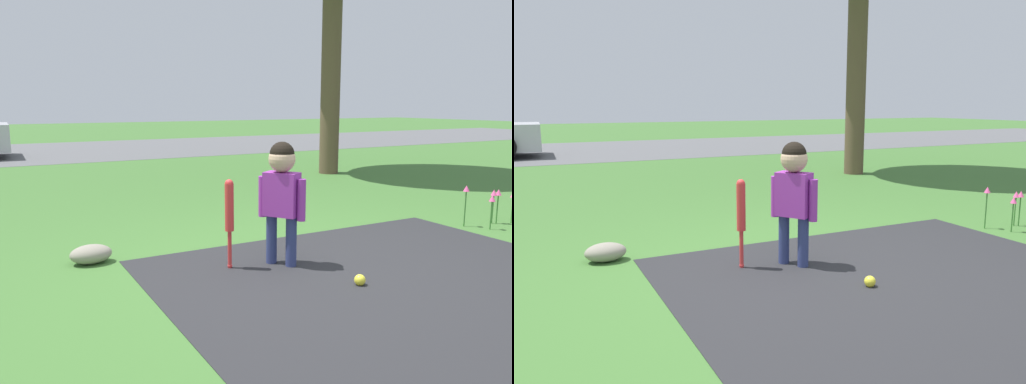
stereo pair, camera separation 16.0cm
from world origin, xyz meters
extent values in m
plane|color=#3D6B2D|center=(0.00, 0.00, 0.00)|extent=(60.00, 60.00, 0.00)
cube|color=#59595B|center=(0.00, 10.92, 0.00)|extent=(40.00, 6.00, 0.01)
cylinder|color=navy|center=(-0.14, 0.41, 0.19)|extent=(0.08, 0.08, 0.38)
cylinder|color=navy|center=(-0.05, 0.27, 0.19)|extent=(0.08, 0.08, 0.38)
cube|color=purple|center=(-0.10, 0.34, 0.55)|extent=(0.26, 0.29, 0.33)
cylinder|color=purple|center=(-0.19, 0.47, 0.52)|extent=(0.06, 0.06, 0.31)
cylinder|color=purple|center=(-0.01, 0.20, 0.52)|extent=(0.06, 0.06, 0.31)
sphere|color=#D8AD8C|center=(-0.10, 0.34, 0.81)|extent=(0.20, 0.20, 0.20)
sphere|color=black|center=(-0.10, 0.34, 0.85)|extent=(0.19, 0.19, 0.19)
sphere|color=red|center=(-0.48, 0.45, 0.02)|extent=(0.04, 0.04, 0.04)
cylinder|color=red|center=(-0.48, 0.45, 0.14)|extent=(0.03, 0.03, 0.29)
cylinder|color=red|center=(-0.48, 0.45, 0.47)|extent=(0.07, 0.07, 0.35)
sphere|color=red|center=(-0.48, 0.45, 0.64)|extent=(0.06, 0.06, 0.06)
sphere|color=yellow|center=(0.14, -0.30, 0.04)|extent=(0.08, 0.08, 0.08)
cylinder|color=brown|center=(3.30, 4.29, 1.94)|extent=(0.33, 0.33, 3.88)
cylinder|color=#38702D|center=(2.14, 0.49, 0.18)|extent=(0.01, 0.01, 0.36)
cone|color=#E54C8C|center=(2.14, 0.49, 0.39)|extent=(0.06, 0.06, 0.06)
cylinder|color=#38702D|center=(2.53, 0.41, 0.15)|extent=(0.01, 0.01, 0.30)
cone|color=#E54C8C|center=(2.53, 0.41, 0.33)|extent=(0.06, 0.06, 0.06)
cylinder|color=#38702D|center=(2.50, 0.43, 0.15)|extent=(0.01, 0.01, 0.29)
cone|color=#E54C8C|center=(2.50, 0.43, 0.32)|extent=(0.06, 0.06, 0.06)
cylinder|color=#38702D|center=(2.26, 0.28, 0.14)|extent=(0.01, 0.01, 0.28)
cone|color=#E54C8C|center=(2.26, 0.28, 0.31)|extent=(0.06, 0.06, 0.06)
ellipsoid|color=gray|center=(-1.37, 1.07, 0.07)|extent=(0.32, 0.22, 0.15)
camera|label=1|loc=(-2.02, -2.78, 1.22)|focal=35.00mm
camera|label=2|loc=(-1.88, -2.86, 1.22)|focal=35.00mm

